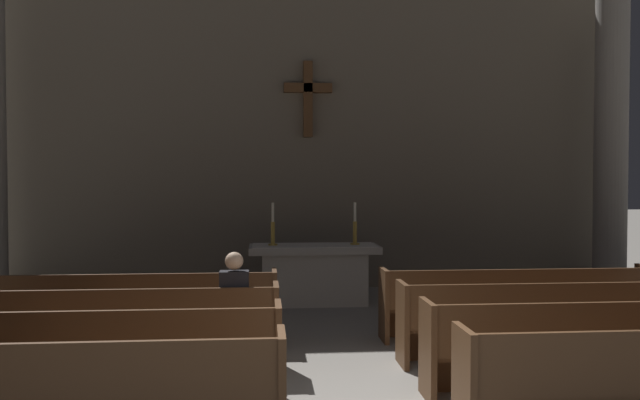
% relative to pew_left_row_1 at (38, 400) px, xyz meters
% --- Properties ---
extents(pew_left_row_1, '(3.67, 0.50, 0.95)m').
position_rel_pew_left_row_1_xyz_m(pew_left_row_1, '(0.00, 0.00, 0.00)').
color(pew_left_row_1, brown).
rests_on(pew_left_row_1, ground).
extents(pew_left_row_2, '(3.67, 0.50, 0.95)m').
position_rel_pew_left_row_1_xyz_m(pew_left_row_2, '(0.00, 1.14, 0.00)').
color(pew_left_row_2, brown).
rests_on(pew_left_row_2, ground).
extents(pew_left_row_3, '(3.67, 0.50, 0.95)m').
position_rel_pew_left_row_1_xyz_m(pew_left_row_3, '(0.00, 2.29, 0.00)').
color(pew_left_row_3, brown).
rests_on(pew_left_row_3, ground).
extents(pew_left_row_4, '(3.67, 0.50, 0.95)m').
position_rel_pew_left_row_1_xyz_m(pew_left_row_4, '(0.00, 3.43, 0.00)').
color(pew_left_row_4, brown).
rests_on(pew_left_row_4, ground).
extents(pew_right_row_2, '(3.67, 0.50, 0.95)m').
position_rel_pew_left_row_1_xyz_m(pew_right_row_2, '(5.05, 1.14, 0.00)').
color(pew_right_row_2, brown).
rests_on(pew_right_row_2, ground).
extents(pew_right_row_3, '(3.67, 0.50, 0.95)m').
position_rel_pew_left_row_1_xyz_m(pew_right_row_3, '(5.05, 2.29, 0.00)').
color(pew_right_row_3, brown).
rests_on(pew_right_row_3, ground).
extents(pew_right_row_4, '(3.67, 0.50, 0.95)m').
position_rel_pew_left_row_1_xyz_m(pew_right_row_4, '(5.05, 3.43, 0.00)').
color(pew_right_row_4, brown).
rests_on(pew_right_row_4, ground).
extents(column_right_third, '(0.89, 0.89, 6.29)m').
position_rel_pew_left_row_1_xyz_m(column_right_third, '(8.03, 6.55, 2.58)').
color(column_right_third, gray).
rests_on(column_right_third, ground).
extents(altar, '(2.20, 0.90, 1.01)m').
position_rel_pew_left_row_1_xyz_m(altar, '(2.52, 6.08, 0.06)').
color(altar, '#BCB7AD').
rests_on(altar, ground).
extents(candlestick_left, '(0.16, 0.16, 0.72)m').
position_rel_pew_left_row_1_xyz_m(candlestick_left, '(1.82, 6.08, 0.77)').
color(candlestick_left, '#B79338').
rests_on(candlestick_left, altar).
extents(candlestick_right, '(0.16, 0.16, 0.72)m').
position_rel_pew_left_row_1_xyz_m(candlestick_right, '(3.22, 6.08, 0.77)').
color(candlestick_right, '#B79338').
rests_on(candlestick_right, altar).
extents(apse_with_cross, '(11.97, 0.42, 6.67)m').
position_rel_pew_left_row_1_xyz_m(apse_with_cross, '(2.52, 7.85, 2.86)').
color(apse_with_cross, '#706656').
rests_on(apse_with_cross, ground).
extents(lone_worshipper, '(0.32, 0.43, 1.32)m').
position_rel_pew_left_row_1_xyz_m(lone_worshipper, '(1.35, 2.33, 0.22)').
color(lone_worshipper, '#26262B').
rests_on(lone_worshipper, ground).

